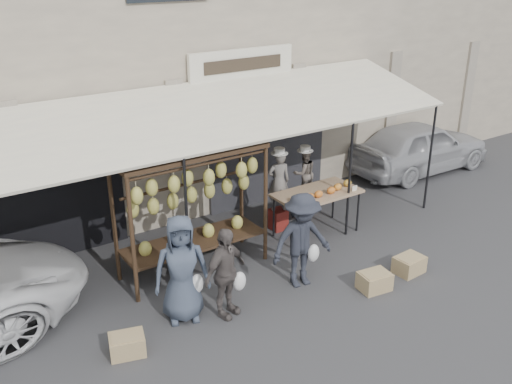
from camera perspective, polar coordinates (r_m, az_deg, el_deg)
ground_plane at (r=9.43m, az=2.23°, el=-10.75°), size 90.00×90.00×0.00m
shophouse at (r=13.73m, az=-14.23°, el=15.64°), size 24.00×6.15×7.30m
awning at (r=10.14m, az=-5.14°, el=7.65°), size 10.00×2.35×2.92m
banana_rack at (r=9.59m, az=-6.38°, el=0.35°), size 2.60×0.90×2.24m
produce_table at (r=11.16m, az=6.26°, el=-0.19°), size 1.70×0.90×1.04m
vendor_left at (r=11.25m, az=2.30°, el=1.07°), size 0.52×0.42×1.23m
vendor_right at (r=12.02m, az=4.85°, el=1.89°), size 0.58×0.49×1.06m
customer_left at (r=8.65m, az=-7.46°, el=-7.63°), size 0.97×0.79×1.71m
customer_mid at (r=8.71m, az=-3.10°, el=-8.11°), size 0.94×0.62×1.48m
customer_right at (r=9.46m, az=4.60°, el=-4.85°), size 1.15×0.77×1.66m
stool_left at (r=11.58m, az=2.23°, el=-2.74°), size 0.31×0.31×0.43m
stool_right at (r=12.30m, az=4.74°, el=-1.28°), size 0.32×0.32×0.40m
crate_near_a at (r=9.82m, az=11.75°, el=-8.73°), size 0.55×0.45×0.30m
crate_near_b at (r=10.44m, az=15.07°, el=-7.03°), size 0.53×0.41×0.30m
crate_far at (r=8.45m, az=-12.75°, el=-14.69°), size 0.57×0.49×0.29m
sedan at (r=15.10m, az=16.07°, el=4.41°), size 3.93×1.66×1.33m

